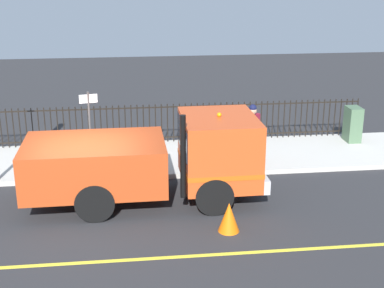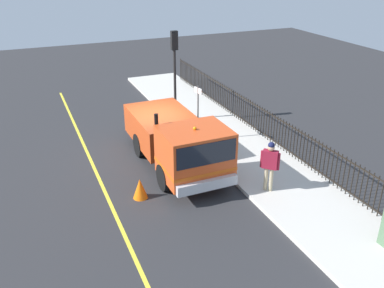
{
  "view_description": "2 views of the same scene",
  "coord_description": "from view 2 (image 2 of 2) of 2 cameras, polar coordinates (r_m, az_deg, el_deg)",
  "views": [
    {
      "loc": [
        -12.82,
        -1.16,
        5.92
      ],
      "look_at": [
        0.74,
        -2.78,
        1.36
      ],
      "focal_mm": 50.68,
      "sensor_mm": 36.0,
      "label": 1
    },
    {
      "loc": [
        -4.82,
        -15.23,
        7.66
      ],
      "look_at": [
        0.59,
        -2.52,
        1.25
      ],
      "focal_mm": 39.1,
      "sensor_mm": 36.0,
      "label": 2
    }
  ],
  "objects": [
    {
      "name": "worker_standing",
      "position": [
        14.23,
        10.59,
        -2.33
      ],
      "size": [
        0.53,
        0.53,
        1.82
      ],
      "rotation": [
        0.0,
        0.0,
        2.36
      ],
      "color": "maroon",
      "rests_on": "sidewalk_slab"
    },
    {
      "name": "ground_plane",
      "position": [
        17.72,
        -4.97,
        -0.83
      ],
      "size": [
        47.18,
        47.18,
        0.0
      ],
      "primitive_type": "plane",
      "color": "#2B2B2D",
      "rests_on": "ground"
    },
    {
      "name": "sidewalk_slab",
      "position": [
        18.85,
        4.55,
        1.06
      ],
      "size": [
        3.19,
        21.45,
        0.14
      ],
      "primitive_type": "cube",
      "color": "beige",
      "rests_on": "ground"
    },
    {
      "name": "street_sign",
      "position": [
        17.66,
        0.82,
        5.04
      ],
      "size": [
        0.13,
        0.5,
        2.46
      ],
      "color": "#4C4C4C",
      "rests_on": "sidewalk_slab"
    },
    {
      "name": "traffic_cone",
      "position": [
        14.29,
        -7.09,
        -6.05
      ],
      "size": [
        0.5,
        0.5,
        0.71
      ],
      "primitive_type": "cone",
      "color": "orange",
      "rests_on": "ground"
    },
    {
      "name": "iron_fence",
      "position": [
        19.25,
        8.49,
        3.76
      ],
      "size": [
        0.04,
        18.27,
        1.32
      ],
      "color": "black",
      "rests_on": "sidewalk_slab"
    },
    {
      "name": "work_truck",
      "position": [
        15.61,
        -1.83,
        0.55
      ],
      "size": [
        2.39,
        6.11,
        2.57
      ],
      "rotation": [
        0.0,
        0.0,
        3.15
      ],
      "color": "#D84C1E",
      "rests_on": "ground"
    },
    {
      "name": "traffic_light_near",
      "position": [
        19.59,
        -2.4,
        11.57
      ],
      "size": [
        0.3,
        0.21,
        4.27
      ],
      "rotation": [
        0.0,
        0.0,
        3.15
      ],
      "color": "black",
      "rests_on": "sidewalk_slab"
    },
    {
      "name": "lane_marking",
      "position": [
        17.18,
        -13.57,
        -2.33
      ],
      "size": [
        0.12,
        19.3,
        0.01
      ],
      "primitive_type": "cube",
      "color": "yellow",
      "rests_on": "ground"
    }
  ]
}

